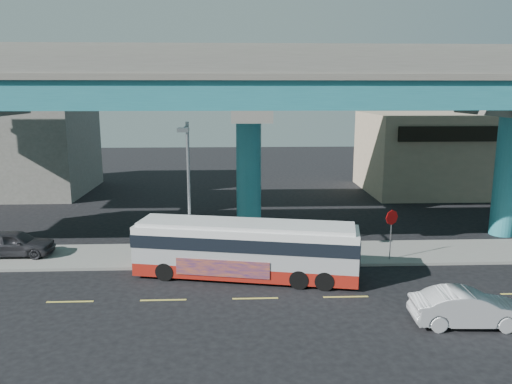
{
  "coord_description": "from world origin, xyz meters",
  "views": [
    {
      "loc": [
        -0.86,
        -20.73,
        8.91
      ],
      "look_at": [
        0.22,
        4.0,
        3.89
      ],
      "focal_mm": 35.0,
      "sensor_mm": 36.0,
      "label": 1
    }
  ],
  "objects_px": {
    "sedan": "(468,308)",
    "stop_sign": "(391,224)",
    "transit_bus": "(246,248)",
    "parked_car": "(15,243)",
    "street_lamp": "(187,174)"
  },
  "relations": [
    {
      "from": "sedan",
      "to": "stop_sign",
      "type": "distance_m",
      "value": 7.51
    },
    {
      "from": "sedan",
      "to": "parked_car",
      "type": "distance_m",
      "value": 22.63
    },
    {
      "from": "stop_sign",
      "to": "sedan",
      "type": "bearing_deg",
      "value": -86.87
    },
    {
      "from": "sedan",
      "to": "street_lamp",
      "type": "bearing_deg",
      "value": 62.89
    },
    {
      "from": "transit_bus",
      "to": "sedan",
      "type": "relative_size",
      "value": 2.52
    },
    {
      "from": "parked_car",
      "to": "street_lamp",
      "type": "relative_size",
      "value": 0.56
    },
    {
      "from": "transit_bus",
      "to": "stop_sign",
      "type": "bearing_deg",
      "value": 25.74
    },
    {
      "from": "parked_car",
      "to": "street_lamp",
      "type": "distance_m",
      "value": 10.65
    },
    {
      "from": "street_lamp",
      "to": "transit_bus",
      "type": "bearing_deg",
      "value": -22.97
    },
    {
      "from": "sedan",
      "to": "stop_sign",
      "type": "bearing_deg",
      "value": 9.15
    },
    {
      "from": "sedan",
      "to": "parked_car",
      "type": "bearing_deg",
      "value": 70.44
    },
    {
      "from": "sedan",
      "to": "stop_sign",
      "type": "height_order",
      "value": "stop_sign"
    },
    {
      "from": "transit_bus",
      "to": "sedan",
      "type": "distance_m",
      "value": 10.06
    },
    {
      "from": "transit_bus",
      "to": "street_lamp",
      "type": "distance_m",
      "value": 4.58
    },
    {
      "from": "transit_bus",
      "to": "stop_sign",
      "type": "relative_size",
      "value": 4.09
    }
  ]
}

